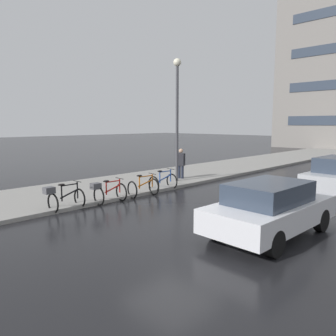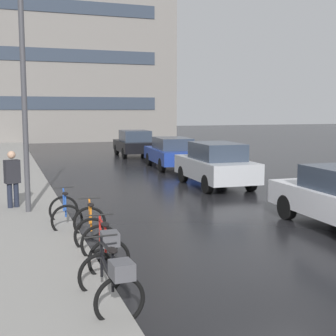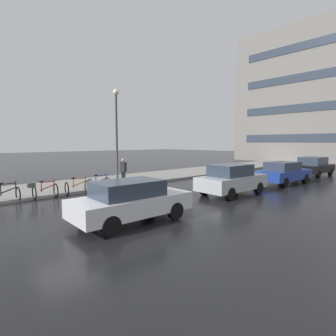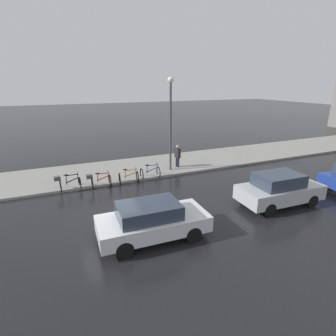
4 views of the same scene
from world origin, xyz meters
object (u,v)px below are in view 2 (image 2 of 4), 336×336
object	(u,v)px
car_black	(135,143)
streetlamp	(23,66)
car_silver	(216,164)
car_blue	(172,152)
pedestrian	(12,178)
bicycle_farthest	(65,213)
bicycle_second	(105,247)
bicycle_third	(91,227)
bicycle_nearest	(112,281)

from	to	relation	value
car_black	streetlamp	size ratio (longest dim) A/B	0.70
car_silver	streetlamp	world-z (taller)	streetlamp
car_blue	streetlamp	xyz separation A→B (m)	(-7.15, -8.55, 3.17)
car_black	pedestrian	xyz separation A→B (m)	(-7.35, -14.09, 0.16)
bicycle_farthest	car_blue	xyz separation A→B (m)	(6.39, 10.28, 0.37)
car_silver	pedestrian	size ratio (longest dim) A/B	2.46
bicycle_farthest	streetlamp	distance (m)	4.02
bicycle_second	car_blue	bearing A→B (deg)	65.74
bicycle_farthest	bicycle_second	bearing A→B (deg)	-84.99
car_black	car_silver	bearing A→B (deg)	-90.79
bicycle_second	streetlamp	bearing A→B (deg)	101.82
streetlamp	car_black	bearing A→B (deg)	64.72
car_silver	streetlamp	distance (m)	8.02
pedestrian	bicycle_third	bearing A→B (deg)	-69.54
bicycle_second	pedestrian	xyz separation A→B (m)	(-1.41, 5.69, 0.49)
bicycle_second	bicycle_third	xyz separation A→B (m)	(0.06, 1.77, -0.08)
car_blue	bicycle_third	bearing A→B (deg)	-117.17
bicycle_third	bicycle_farthest	size ratio (longest dim) A/B	1.01
bicycle_nearest	streetlamp	distance (m)	7.55
bicycle_third	bicycle_farthest	xyz separation A→B (m)	(-0.34, 1.49, -0.00)
bicycle_nearest	bicycle_third	distance (m)	3.46
bicycle_farthest	streetlamp	bearing A→B (deg)	113.61
bicycle_farthest	car_blue	world-z (taller)	car_blue
bicycle_third	car_silver	distance (m)	8.35
bicycle_second	bicycle_farthest	distance (m)	3.27
bicycle_second	streetlamp	size ratio (longest dim) A/B	0.22
car_blue	car_black	xyz separation A→B (m)	(-0.16, 6.24, 0.03)
pedestrian	streetlamp	bearing A→B (deg)	-62.59
bicycle_farthest	car_silver	xyz separation A→B (m)	(6.06, 4.58, 0.43)
bicycle_nearest	bicycle_second	size ratio (longest dim) A/B	1.02
car_black	streetlamp	world-z (taller)	streetlamp
car_black	pedestrian	distance (m)	15.89
car_blue	car_black	distance (m)	6.24
car_silver	pedestrian	world-z (taller)	pedestrian
bicycle_nearest	bicycle_second	world-z (taller)	bicycle_nearest
streetlamp	car_silver	bearing A→B (deg)	22.60
bicycle_third	pedestrian	distance (m)	4.23
bicycle_farthest	streetlamp	xyz separation A→B (m)	(-0.76, 1.74, 3.54)
pedestrian	car_black	bearing A→B (deg)	62.46
bicycle_third	car_blue	size ratio (longest dim) A/B	0.27
bicycle_farthest	pedestrian	world-z (taller)	pedestrian
bicycle_nearest	bicycle_farthest	bearing A→B (deg)	90.36
car_blue	streetlamp	distance (m)	11.58
bicycle_third	bicycle_nearest	bearing A→B (deg)	-95.19
streetlamp	bicycle_farthest	bearing A→B (deg)	-66.39
bicycle_third	bicycle_farthest	world-z (taller)	bicycle_farthest
bicycle_second	car_silver	bearing A→B (deg)	53.60
bicycle_third	car_black	distance (m)	18.95
bicycle_third	streetlamp	bearing A→B (deg)	108.86
bicycle_second	bicycle_third	size ratio (longest dim) A/B	1.11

